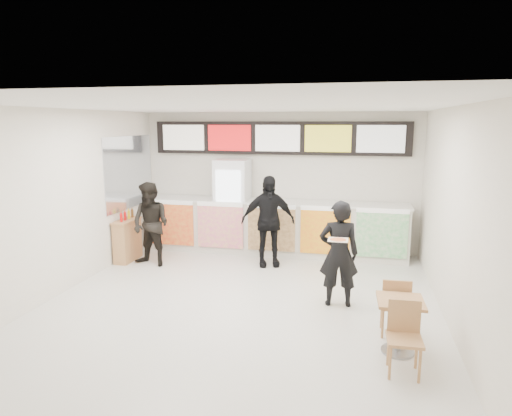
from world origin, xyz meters
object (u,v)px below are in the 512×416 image
(customer_main, at_px, (339,254))
(customer_left, at_px, (151,224))
(service_counter, at_px, (275,227))
(cafe_table, at_px, (400,316))
(drinks_fridge, at_px, (233,206))
(customer_mid, at_px, (268,221))
(condiment_ledge, at_px, (128,240))

(customer_main, xyz_separation_m, customer_left, (-3.67, 1.22, 0.00))
(customer_main, relative_size, customer_left, 0.99)
(service_counter, height_order, cafe_table, service_counter)
(drinks_fridge, height_order, customer_mid, drinks_fridge)
(cafe_table, bearing_deg, condiment_ledge, 149.67)
(customer_main, relative_size, customer_mid, 0.92)
(service_counter, distance_m, customer_main, 2.99)
(drinks_fridge, bearing_deg, customer_mid, -42.75)
(service_counter, height_order, customer_left, customer_left)
(condiment_ledge, bearing_deg, customer_mid, 6.28)
(customer_mid, height_order, condiment_ledge, customer_mid)
(drinks_fridge, distance_m, cafe_table, 5.12)
(drinks_fridge, relative_size, customer_main, 1.22)
(drinks_fridge, bearing_deg, cafe_table, -51.07)
(customer_mid, bearing_deg, drinks_fridge, 117.79)
(service_counter, xyz_separation_m, customer_left, (-2.20, -1.37, 0.25))
(customer_left, relative_size, customer_mid, 0.92)
(condiment_ledge, bearing_deg, cafe_table, -28.47)
(drinks_fridge, bearing_deg, service_counter, -0.99)
(customer_main, distance_m, condiment_ledge, 4.53)
(cafe_table, bearing_deg, drinks_fridge, 127.07)
(customer_mid, bearing_deg, service_counter, 72.32)
(service_counter, relative_size, condiment_ledge, 5.50)
(service_counter, distance_m, condiment_ledge, 3.06)
(drinks_fridge, bearing_deg, customer_left, -132.30)
(customer_left, xyz_separation_m, cafe_table, (4.46, -2.57, -0.35))
(drinks_fridge, xyz_separation_m, customer_left, (-1.26, -1.39, -0.18))
(service_counter, bearing_deg, condiment_ledge, -157.18)
(drinks_fridge, xyz_separation_m, cafe_table, (3.20, -3.96, -0.53))
(cafe_table, bearing_deg, customer_mid, 124.21)
(condiment_ledge, bearing_deg, service_counter, 22.82)
(customer_mid, bearing_deg, cafe_table, -73.40)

